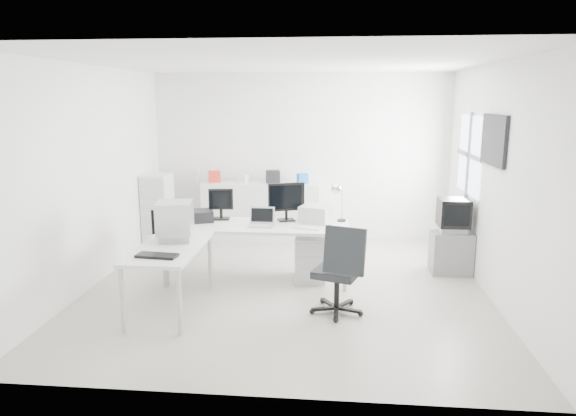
# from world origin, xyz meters

# --- Properties ---
(floor) EXTENTS (5.00, 5.00, 0.01)m
(floor) POSITION_xyz_m (0.00, 0.00, 0.00)
(floor) COLOR silver
(floor) RESTS_ON ground
(ceiling) EXTENTS (5.00, 5.00, 0.01)m
(ceiling) POSITION_xyz_m (0.00, 0.00, 2.80)
(ceiling) COLOR white
(ceiling) RESTS_ON back_wall
(back_wall) EXTENTS (5.00, 0.02, 2.80)m
(back_wall) POSITION_xyz_m (0.00, 2.50, 1.40)
(back_wall) COLOR silver
(back_wall) RESTS_ON floor
(left_wall) EXTENTS (0.02, 5.00, 2.80)m
(left_wall) POSITION_xyz_m (-2.50, 0.00, 1.40)
(left_wall) COLOR silver
(left_wall) RESTS_ON floor
(right_wall) EXTENTS (0.02, 5.00, 2.80)m
(right_wall) POSITION_xyz_m (2.50, 0.00, 1.40)
(right_wall) COLOR silver
(right_wall) RESTS_ON floor
(window) EXTENTS (0.02, 1.20, 1.10)m
(window) POSITION_xyz_m (2.48, 1.20, 1.60)
(window) COLOR white
(window) RESTS_ON right_wall
(wall_picture) EXTENTS (0.04, 0.90, 0.60)m
(wall_picture) POSITION_xyz_m (2.47, 0.10, 1.90)
(wall_picture) COLOR black
(wall_picture) RESTS_ON right_wall
(main_desk) EXTENTS (2.40, 0.80, 0.75)m
(main_desk) POSITION_xyz_m (-0.40, 0.29, 0.38)
(main_desk) COLOR silver
(main_desk) RESTS_ON floor
(side_desk) EXTENTS (0.70, 1.40, 0.75)m
(side_desk) POSITION_xyz_m (-1.25, -0.81, 0.38)
(side_desk) COLOR silver
(side_desk) RESTS_ON floor
(drawer_pedestal) EXTENTS (0.40, 0.50, 0.60)m
(drawer_pedestal) POSITION_xyz_m (0.30, 0.34, 0.30)
(drawer_pedestal) COLOR silver
(drawer_pedestal) RESTS_ON floor
(inkjet_printer) EXTENTS (0.50, 0.45, 0.15)m
(inkjet_printer) POSITION_xyz_m (-1.25, 0.39, 0.82)
(inkjet_printer) COLOR black
(inkjet_printer) RESTS_ON main_desk
(lcd_monitor_small) EXTENTS (0.35, 0.22, 0.42)m
(lcd_monitor_small) POSITION_xyz_m (-0.95, 0.54, 0.96)
(lcd_monitor_small) COLOR black
(lcd_monitor_small) RESTS_ON main_desk
(lcd_monitor_large) EXTENTS (0.54, 0.36, 0.52)m
(lcd_monitor_large) POSITION_xyz_m (-0.05, 0.54, 1.01)
(lcd_monitor_large) COLOR black
(lcd_monitor_large) RESTS_ON main_desk
(laptop) EXTENTS (0.37, 0.39, 0.24)m
(laptop) POSITION_xyz_m (-0.35, 0.19, 0.87)
(laptop) COLOR #B7B7BA
(laptop) RESTS_ON main_desk
(white_keyboard) EXTENTS (0.41, 0.25, 0.02)m
(white_keyboard) POSITION_xyz_m (0.25, 0.14, 0.76)
(white_keyboard) COLOR silver
(white_keyboard) RESTS_ON main_desk
(white_mouse) EXTENTS (0.06, 0.06, 0.06)m
(white_mouse) POSITION_xyz_m (0.55, 0.19, 0.78)
(white_mouse) COLOR silver
(white_mouse) RESTS_ON main_desk
(laser_printer) EXTENTS (0.47, 0.43, 0.22)m
(laser_printer) POSITION_xyz_m (0.35, 0.51, 0.86)
(laser_printer) COLOR #B3B3B3
(laser_printer) RESTS_ON main_desk
(desk_lamp) EXTENTS (0.19, 0.19, 0.52)m
(desk_lamp) POSITION_xyz_m (0.70, 0.59, 1.01)
(desk_lamp) COLOR silver
(desk_lamp) RESTS_ON main_desk
(crt_monitor) EXTENTS (0.43, 0.43, 0.43)m
(crt_monitor) POSITION_xyz_m (-1.25, -0.56, 0.96)
(crt_monitor) COLOR #B7B7BA
(crt_monitor) RESTS_ON side_desk
(black_keyboard) EXTENTS (0.45, 0.22, 0.03)m
(black_keyboard) POSITION_xyz_m (-1.25, -1.21, 0.76)
(black_keyboard) COLOR black
(black_keyboard) RESTS_ON side_desk
(office_chair) EXTENTS (0.78, 0.78, 1.06)m
(office_chair) POSITION_xyz_m (0.64, -0.74, 0.53)
(office_chair) COLOR #222527
(office_chair) RESTS_ON floor
(tv_cabinet) EXTENTS (0.54, 0.44, 0.59)m
(tv_cabinet) POSITION_xyz_m (2.22, 0.78, 0.29)
(tv_cabinet) COLOR slate
(tv_cabinet) RESTS_ON floor
(crt_tv) EXTENTS (0.50, 0.48, 0.45)m
(crt_tv) POSITION_xyz_m (2.22, 0.78, 0.81)
(crt_tv) COLOR black
(crt_tv) RESTS_ON tv_cabinet
(sideboard) EXTENTS (1.98, 0.49, 0.99)m
(sideboard) POSITION_xyz_m (-0.64, 2.24, 0.49)
(sideboard) COLOR silver
(sideboard) RESTS_ON floor
(clutter_box_a) EXTENTS (0.23, 0.22, 0.19)m
(clutter_box_a) POSITION_xyz_m (-1.44, 2.24, 1.08)
(clutter_box_a) COLOR red
(clutter_box_a) RESTS_ON sideboard
(clutter_box_b) EXTENTS (0.18, 0.17, 0.14)m
(clutter_box_b) POSITION_xyz_m (-0.94, 2.24, 1.06)
(clutter_box_b) COLOR silver
(clutter_box_b) RESTS_ON sideboard
(clutter_box_c) EXTENTS (0.26, 0.25, 0.21)m
(clutter_box_c) POSITION_xyz_m (-0.44, 2.24, 1.10)
(clutter_box_c) COLOR black
(clutter_box_c) RESTS_ON sideboard
(clutter_box_d) EXTENTS (0.21, 0.20, 0.16)m
(clutter_box_d) POSITION_xyz_m (0.06, 2.24, 1.07)
(clutter_box_d) COLOR #185FAA
(clutter_box_d) RESTS_ON sideboard
(clutter_bottle) EXTENTS (0.07, 0.07, 0.22)m
(clutter_bottle) POSITION_xyz_m (-1.74, 2.28, 1.10)
(clutter_bottle) COLOR silver
(clutter_bottle) RESTS_ON sideboard
(filing_cabinet) EXTENTS (0.41, 0.49, 1.18)m
(filing_cabinet) POSITION_xyz_m (-2.28, 1.74, 0.59)
(filing_cabinet) COLOR silver
(filing_cabinet) RESTS_ON floor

